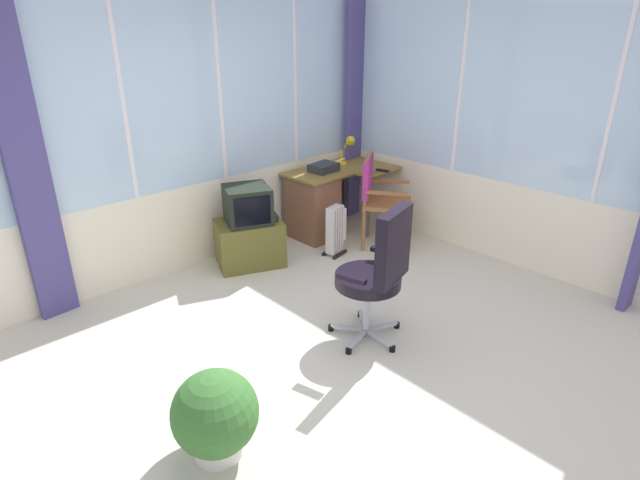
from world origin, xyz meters
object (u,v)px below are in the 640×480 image
object	(u,v)px
potted_plant	(215,415)
tv_on_stand	(249,231)
desk_lamp	(349,146)
paper_tray	(324,167)
wooden_armchair	(376,190)
office_chair	(379,268)
desk	(315,203)
tv_remote	(383,170)
space_heater	(336,230)

from	to	relation	value
potted_plant	tv_on_stand	bearing A→B (deg)	49.39
desk_lamp	paper_tray	bearing A→B (deg)	-174.96
wooden_armchair	office_chair	xyz separation A→B (m)	(-1.39, -1.23, -0.01)
desk	potted_plant	world-z (taller)	desk
desk_lamp	office_chair	distance (m)	2.52
tv_remote	tv_on_stand	world-z (taller)	tv_on_stand
desk	wooden_armchair	size ratio (longest dim) A/B	1.24
desk_lamp	potted_plant	size ratio (longest dim) A/B	0.61
tv_on_stand	space_heater	xyz separation A→B (m)	(0.81, -0.41, -0.09)
tv_remote	space_heater	size ratio (longest dim) A/B	0.28
desk	tv_remote	bearing A→B (deg)	-35.95
desk_lamp	paper_tray	world-z (taller)	desk_lamp
desk_lamp	tv_on_stand	bearing A→B (deg)	-174.79
desk_lamp	potted_plant	xyz separation A→B (m)	(-3.17, -2.02, -0.66)
desk_lamp	paper_tray	distance (m)	0.48
desk	wooden_armchair	bearing A→B (deg)	-61.93
desk_lamp	wooden_armchair	size ratio (longest dim) A/B	0.33
tv_remote	space_heater	distance (m)	0.92
desk_lamp	space_heater	bearing A→B (deg)	-143.87
desk_lamp	wooden_armchair	distance (m)	0.77
desk	desk_lamp	world-z (taller)	desk_lamp
wooden_armchair	space_heater	xyz separation A→B (m)	(-0.50, 0.10, -0.35)
desk	office_chair	size ratio (longest dim) A/B	1.12
office_chair	tv_on_stand	world-z (taller)	office_chair
wooden_armchair	tv_on_stand	distance (m)	1.42
wooden_armchair	space_heater	bearing A→B (deg)	168.86
tv_remote	wooden_armchair	bearing A→B (deg)	-163.98
paper_tray	space_heater	size ratio (longest dim) A/B	0.56
paper_tray	tv_on_stand	xyz separation A→B (m)	(-1.12, -0.10, -0.41)
space_heater	potted_plant	xyz separation A→B (m)	(-2.41, -1.46, 0.01)
tv_remote	potted_plant	distance (m)	3.57
office_chair	space_heater	world-z (taller)	office_chair
wooden_armchair	paper_tray	bearing A→B (deg)	106.90
desk	potted_plant	bearing A→B (deg)	-142.75
desk_lamp	office_chair	size ratio (longest dim) A/B	0.30
wooden_armchair	potted_plant	size ratio (longest dim) A/B	1.82
desk	tv_on_stand	world-z (taller)	tv_on_stand
desk	paper_tray	bearing A→B (deg)	4.11
desk_lamp	tv_on_stand	distance (m)	1.67
desk	office_chair	bearing A→B (deg)	-120.28
desk_lamp	desk	bearing A→B (deg)	-175.17
potted_plant	tv_remote	bearing A→B (deg)	25.48
paper_tray	potted_plant	size ratio (longest dim) A/B	0.56
desk	tv_on_stand	bearing A→B (deg)	-174.57
paper_tray	desk_lamp	bearing A→B (deg)	5.04
paper_tray	potted_plant	bearing A→B (deg)	-144.01
space_heater	desk_lamp	bearing A→B (deg)	36.13
paper_tray	space_heater	bearing A→B (deg)	-121.01
tv_on_stand	tv_remote	bearing A→B (deg)	-12.40
desk	potted_plant	xyz separation A→B (m)	(-2.59, -1.97, -0.11)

